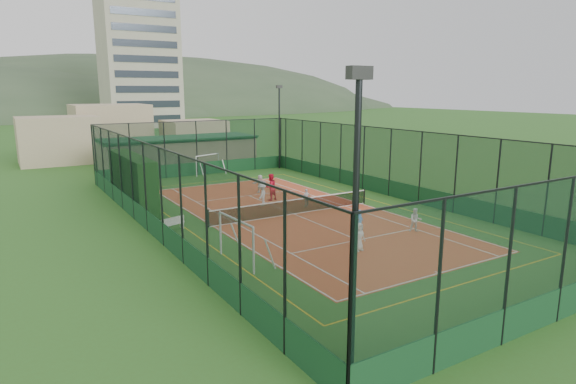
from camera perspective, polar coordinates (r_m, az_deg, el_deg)
name	(u,v)px	position (r m, az deg, el deg)	size (l,w,h in m)	color
ground	(294,214)	(30.68, 0.68, -2.64)	(300.00, 300.00, 0.00)	#336422
court_slab	(294,214)	(30.68, 0.68, -2.63)	(11.17, 23.97, 0.01)	#B64428
tennis_net	(294,206)	(30.55, 0.68, -1.68)	(11.67, 0.12, 1.06)	black
perimeter_fence	(294,176)	(30.15, 0.69, 1.97)	(18.12, 34.12, 5.00)	black
floodlight_sw	(354,243)	(11.71, 7.87, -6.01)	(0.60, 0.26, 8.25)	black
floodlight_ne	(279,127)	(48.49, -1.03, 7.67)	(0.60, 0.26, 8.25)	black
clubhouse	(179,152)	(50.13, -12.74, 4.59)	(15.20, 7.20, 3.15)	tan
apartment_tower	(139,56)	(110.97, -17.27, 15.16)	(15.00, 12.00, 30.00)	beige
distant_hills	(51,115)	(176.09, -26.31, 8.19)	(200.00, 60.00, 24.00)	#384C33
hedge_left	(132,182)	(33.53, -17.95, 1.15)	(1.22, 8.16, 3.57)	black
white_bench	(172,224)	(27.74, -13.57, -3.66)	(1.49, 0.41, 0.84)	white
futsal_goal_near	(236,242)	(21.92, -6.18, -5.87)	(0.94, 3.22, 2.08)	white
futsal_goal_far	(208,165)	(45.50, -9.49, 3.19)	(2.90, 0.84, 1.87)	white
child_near_left	(359,237)	(23.85, 8.39, -5.26)	(0.69, 0.45, 1.42)	white
child_near_mid	(360,222)	(26.65, 8.53, -3.50)	(0.49, 0.32, 1.34)	#5197E6
child_near_right	(415,220)	(27.62, 14.87, -3.23)	(0.65, 0.51, 1.34)	white
child_far_left	(262,195)	(32.72, -3.08, -0.31)	(1.00, 0.58, 1.55)	silver
child_far_right	(306,198)	(32.48, 2.20, -0.70)	(0.72, 0.30, 1.22)	white
child_far_back	(260,184)	(37.11, -3.33, 1.00)	(1.27, 0.40, 1.37)	silver
coach	(271,187)	(34.37, -2.07, 0.59)	(0.93, 0.72, 1.91)	red
tennis_balls	(281,209)	(31.68, -0.79, -2.09)	(5.49, 1.35, 0.07)	#CCE033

